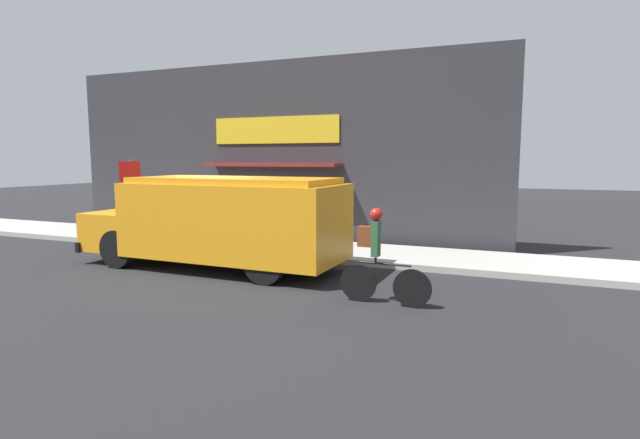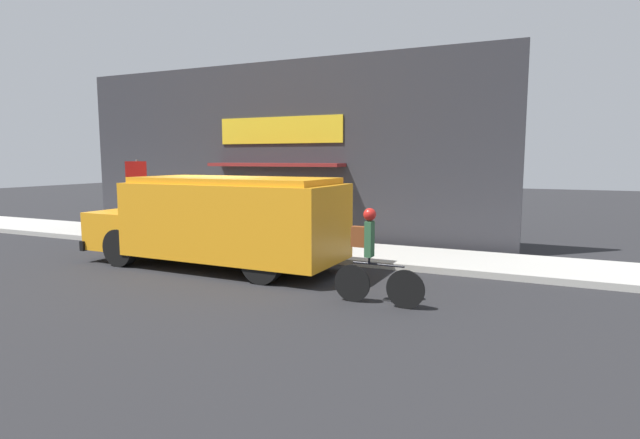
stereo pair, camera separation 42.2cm
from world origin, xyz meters
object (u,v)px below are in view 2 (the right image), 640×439
Objects in this scene: stop_sign_post at (137,186)px; trash_bin at (274,229)px; cyclist at (372,258)px; school_bus at (221,220)px.

trash_bin is (4.17, 0.90, -1.18)m from stop_sign_post.
cyclist is 2.12× the size of trash_bin.
cyclist is 5.94m from trash_bin.
school_bus reaches higher than trash_bin.
school_bus is 4.74m from stop_sign_post.
cyclist reaches higher than trash_bin.
cyclist is (4.14, -1.36, -0.30)m from school_bus.
trash_bin is at bearing 93.93° from school_bus.
stop_sign_post is 4.43m from trash_bin.
cyclist is 9.09m from stop_sign_post.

